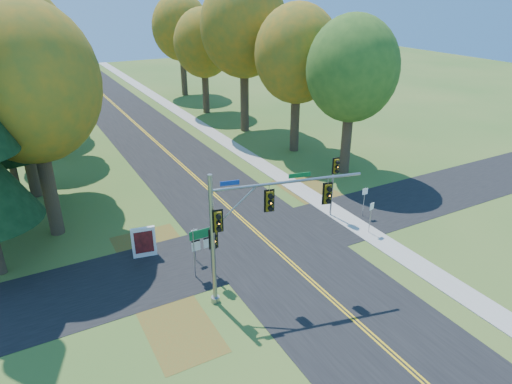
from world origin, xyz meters
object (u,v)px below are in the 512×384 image
traffic_mast (251,219)px  info_kiosk (144,242)px  route_sign_cluster (202,242)px  east_signal_pole (335,172)px

traffic_mast → info_kiosk: 8.09m
traffic_mast → route_sign_cluster: traffic_mast is taller
route_sign_cluster → east_signal_pole: bearing=12.1°
traffic_mast → east_signal_pole: 10.40m
east_signal_pole → route_sign_cluster: bearing=-160.6°
info_kiosk → route_sign_cluster: bearing=-44.9°
traffic_mast → route_sign_cluster: size_ratio=2.59×
route_sign_cluster → traffic_mast: bearing=-64.3°
traffic_mast → east_signal_pole: size_ratio=1.73×
route_sign_cluster → info_kiosk: 4.17m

